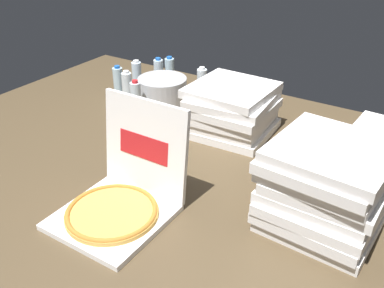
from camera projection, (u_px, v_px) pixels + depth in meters
The scene contains 12 objects.
ground_plane at pixel (186, 183), 1.97m from camera, with size 3.20×2.40×0.02m, color #4C3D28.
open_pizza_box at pixel (121, 195), 1.74m from camera, with size 0.41×0.47×0.44m.
pizza_stack_center_near at pixel (326, 186), 1.63m from camera, with size 0.46×0.46×0.35m.
pizza_stack_right_near at pixel (232, 110), 2.33m from camera, with size 0.46×0.45×0.26m.
ice_bucket at pixel (163, 91), 2.69m from camera, with size 0.30×0.30×0.17m, color #B7BABF.
water_bottle_0 at pixel (202, 84), 2.74m from camera, with size 0.06×0.06×0.22m.
water_bottle_1 at pixel (159, 74), 2.90m from camera, with size 0.06×0.06×0.22m.
water_bottle_2 at pixel (127, 88), 2.68m from camera, with size 0.06×0.06×0.22m.
water_bottle_3 at pixel (136, 98), 2.54m from camera, with size 0.06×0.06×0.22m.
water_bottle_4 at pixel (118, 83), 2.76m from camera, with size 0.06×0.06×0.22m.
water_bottle_5 at pixel (137, 77), 2.85m from camera, with size 0.06×0.06×0.22m.
water_bottle_6 at pixel (170, 73), 2.92m from camera, with size 0.06×0.06×0.22m.
Camera 1 is at (0.90, -1.36, 1.12)m, focal length 40.13 mm.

